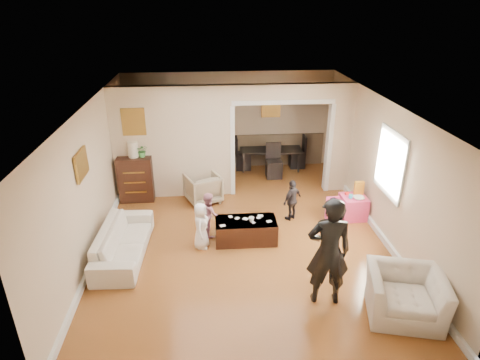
{
  "coord_description": "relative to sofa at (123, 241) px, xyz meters",
  "views": [
    {
      "loc": [
        -0.62,
        -7.03,
        4.34
      ],
      "look_at": [
        0.0,
        0.2,
        1.05
      ],
      "focal_mm": 30.37,
      "sensor_mm": 36.0,
      "label": 1
    }
  ],
  "objects": [
    {
      "name": "armchair_back",
      "position": [
        1.45,
        2.04,
        0.05
      ],
      "size": [
        0.94,
        0.95,
        0.67
      ],
      "primitive_type": "imported",
      "rotation": [
        0.0,
        0.0,
        3.53
      ],
      "color": "tan",
      "rests_on": "ground"
    },
    {
      "name": "child_kneel_a",
      "position": [
        1.41,
        0.15,
        0.17
      ],
      "size": [
        0.37,
        0.49,
        0.91
      ],
      "primitive_type": "imported",
      "rotation": [
        0.0,
        0.0,
        1.38
      ],
      "color": "white",
      "rests_on": "ground"
    },
    {
      "name": "partition_header",
      "position": [
        3.3,
        2.44,
        2.14
      ],
      "size": [
        2.22,
        0.18,
        0.35
      ],
      "primitive_type": "cube",
      "color": "beige",
      "rests_on": "partition_right"
    },
    {
      "name": "sofa",
      "position": [
        0.0,
        0.0,
        0.0
      ],
      "size": [
        0.87,
        2.01,
        0.58
      ],
      "primitive_type": "imported",
      "rotation": [
        0.0,
        0.0,
        1.52
      ],
      "color": "silver",
      "rests_on": "ground"
    },
    {
      "name": "child_toddler",
      "position": [
        3.31,
        1.05,
        0.16
      ],
      "size": [
        0.55,
        0.5,
        0.9
      ],
      "primitive_type": "imported",
      "rotation": [
        0.0,
        0.0,
        -2.46
      ],
      "color": "black",
      "rests_on": "ground"
    },
    {
      "name": "craft_papers",
      "position": [
        2.29,
        0.34,
        0.15
      ],
      "size": [
        1.01,
        0.43,
        0.0
      ],
      "color": "white",
      "rests_on": "coffee_table"
    },
    {
      "name": "cyan_cup",
      "position": [
        4.53,
        0.96,
        0.24
      ],
      "size": [
        0.08,
        0.08,
        0.08
      ],
      "primitive_type": "cylinder",
      "color": "#26A6BF",
      "rests_on": "play_table"
    },
    {
      "name": "adult_person",
      "position": [
        3.31,
        -1.5,
        0.61
      ],
      "size": [
        0.69,
        0.49,
        1.79
      ],
      "primitive_type": "imported",
      "rotation": [
        0.0,
        0.0,
        3.05
      ],
      "color": "black",
      "rests_on": "ground"
    },
    {
      "name": "dining_table",
      "position": [
        3.3,
        3.92,
        0.0
      ],
      "size": [
        1.72,
        1.04,
        0.58
      ],
      "primitive_type": "imported",
      "rotation": [
        0.0,
        0.0,
        -0.07
      ],
      "color": "black",
      "rests_on": "ground"
    },
    {
      "name": "framed_art_partition",
      "position": [
        -0.0,
        2.34,
        1.56
      ],
      "size": [
        0.45,
        0.03,
        0.55
      ],
      "primitive_type": "cube",
      "color": "brown",
      "rests_on": "partition_left"
    },
    {
      "name": "potted_plant",
      "position": [
        0.13,
        2.27,
        0.91
      ],
      "size": [
        0.26,
        0.23,
        0.29
      ],
      "primitive_type": "imported",
      "color": "#367031",
      "rests_on": "dresser"
    },
    {
      "name": "window_pane",
      "position": [
        4.93,
        0.24,
        1.26
      ],
      "size": [
        0.03,
        0.95,
        1.1
      ],
      "primitive_type": "cube",
      "color": "white",
      "rests_on": "ground"
    },
    {
      "name": "play_bowl",
      "position": [
        4.68,
        0.89,
        0.23
      ],
      "size": [
        0.23,
        0.23,
        0.06
      ],
      "primitive_type": "imported",
      "rotation": [
        0.0,
        0.0,
        0.03
      ],
      "color": "white",
      "rests_on": "play_table"
    },
    {
      "name": "floor",
      "position": [
        2.2,
        0.64,
        -0.29
      ],
      "size": [
        7.0,
        7.0,
        0.0
      ],
      "primitive_type": "plane",
      "color": "#A9632B",
      "rests_on": "ground"
    },
    {
      "name": "dresser",
      "position": [
        -0.07,
        2.27,
        0.24
      ],
      "size": [
        0.77,
        0.43,
        1.06
      ],
      "primitive_type": "cube",
      "color": "#33170F",
      "rests_on": "ground"
    },
    {
      "name": "toy_block",
      "position": [
        4.51,
        1.13,
        0.23
      ],
      "size": [
        0.1,
        0.09,
        0.05
      ],
      "primitive_type": "cube",
      "rotation": [
        0.0,
        0.0,
        0.38
      ],
      "color": "red",
      "rests_on": "play_table"
    },
    {
      "name": "armchair_front",
      "position": [
        4.39,
        -1.9,
        0.06
      ],
      "size": [
        1.27,
        1.17,
        0.7
      ],
      "primitive_type": "imported",
      "rotation": [
        0.0,
        0.0,
        -0.25
      ],
      "color": "silver",
      "rests_on": "ground"
    },
    {
      "name": "coffee_cup",
      "position": [
        2.36,
        0.25,
        0.2
      ],
      "size": [
        0.1,
        0.1,
        0.1
      ],
      "primitive_type": "imported",
      "rotation": [
        0.0,
        0.0,
        -0.01
      ],
      "color": "white",
      "rests_on": "coffee_table"
    },
    {
      "name": "child_kneel_b",
      "position": [
        1.56,
        0.6,
        0.16
      ],
      "size": [
        0.47,
        0.53,
        0.9
      ],
      "primitive_type": "imported",
      "rotation": [
        0.0,
        0.0,
        1.91
      ],
      "color": "#CB7E8F",
      "rests_on": "ground"
    },
    {
      "name": "cereal_box",
      "position": [
        4.75,
        1.11,
        0.35
      ],
      "size": [
        0.2,
        0.08,
        0.3
      ],
      "primitive_type": "cube",
      "rotation": [
        0.0,
        0.0,
        0.03
      ],
      "color": "yellow",
      "rests_on": "play_table"
    },
    {
      "name": "partition_right",
      "position": [
        4.67,
        2.44,
        1.01
      ],
      "size": [
        0.55,
        0.18,
        2.6
      ],
      "primitive_type": "cube",
      "color": "beige",
      "rests_on": "ground"
    },
    {
      "name": "partition_left",
      "position": [
        0.82,
        2.44,
        1.01
      ],
      "size": [
        2.75,
        0.18,
        2.6
      ],
      "primitive_type": "cube",
      "color": "beige",
      "rests_on": "ground"
    },
    {
      "name": "coffee_table",
      "position": [
        2.26,
        0.3,
        -0.07
      ],
      "size": [
        1.17,
        0.6,
        0.44
      ],
      "primitive_type": "cube",
      "rotation": [
        0.0,
        0.0,
        -0.01
      ],
      "color": "#331810",
      "rests_on": "ground"
    },
    {
      "name": "table_lamp",
      "position": [
        -0.07,
        2.27,
        0.95
      ],
      "size": [
        0.22,
        0.22,
        0.36
      ],
      "primitive_type": "cylinder",
      "color": "beige",
      "rests_on": "dresser"
    },
    {
      "name": "play_table",
      "position": [
        4.63,
        1.01,
        -0.04
      ],
      "size": [
        0.52,
        0.52,
        0.49
      ],
      "primitive_type": "cube",
      "rotation": [
        0.0,
        0.0,
        0.03
      ],
      "color": "#FF437F",
      "rests_on": "ground"
    },
    {
      "name": "framed_art_sofa_wall",
      "position": [
        -0.51,
        0.04,
        1.51
      ],
      "size": [
        0.03,
        0.55,
        0.4
      ],
      "primitive_type": "cube",
      "color": "brown"
    },
    {
      "name": "framed_art_alcove",
      "position": [
        3.3,
        4.08,
        1.41
      ],
      "size": [
        0.45,
        0.03,
        0.55
      ],
      "primitive_type": "cube",
      "color": "brown"
    }
  ]
}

